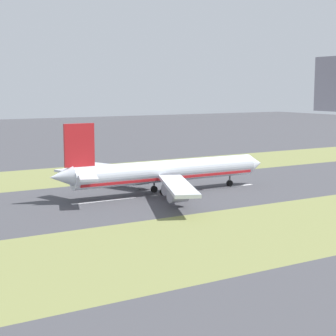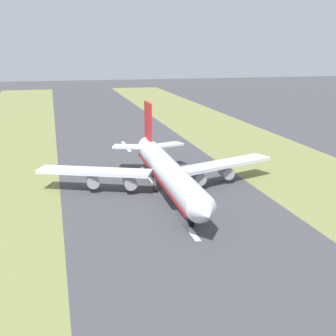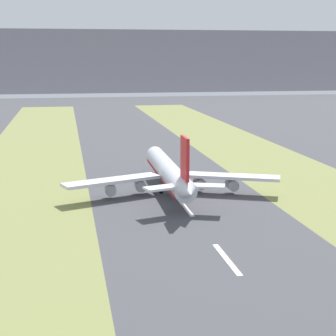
% 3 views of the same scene
% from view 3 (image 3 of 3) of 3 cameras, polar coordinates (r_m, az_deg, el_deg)
% --- Properties ---
extents(ground_plane, '(800.00, 800.00, 0.00)m').
position_cam_3_polar(ground_plane, '(169.61, 0.50, -2.43)').
color(ground_plane, '#424247').
extents(grass_median_west, '(40.00, 600.00, 0.01)m').
position_cam_3_polar(grass_median_west, '(167.33, -14.84, -3.01)').
color(grass_median_west, olive).
rests_on(grass_median_west, ground).
extents(grass_median_east, '(40.00, 600.00, 0.01)m').
position_cam_3_polar(grass_median_east, '(183.27, 14.46, -1.75)').
color(grass_median_east, olive).
rests_on(grass_median_east, ground).
extents(centreline_dash_near, '(1.20, 18.00, 0.01)m').
position_cam_3_polar(centreline_dash_near, '(115.58, 5.99, -9.17)').
color(centreline_dash_near, silver).
rests_on(centreline_dash_near, ground).
extents(centreline_dash_mid, '(1.20, 18.00, 0.01)m').
position_cam_3_polar(centreline_dash_mid, '(152.52, 1.78, -4.02)').
color(centreline_dash_mid, silver).
rests_on(centreline_dash_mid, ground).
extents(centreline_dash_far, '(1.20, 18.00, 0.01)m').
position_cam_3_polar(centreline_dash_far, '(190.69, -0.74, -0.89)').
color(centreline_dash_far, silver).
rests_on(centreline_dash_far, ground).
extents(airplane_main_jet, '(64.13, 67.07, 20.20)m').
position_cam_3_polar(airplane_main_jet, '(168.14, 0.11, -0.45)').
color(airplane_main_jet, silver).
rests_on(airplane_main_jet, ground).
extents(mountain_ridge, '(800.00, 120.00, 68.44)m').
position_cam_3_polar(mountain_ridge, '(682.52, -7.88, 10.71)').
color(mountain_ridge, gray).
rests_on(mountain_ridge, ground).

